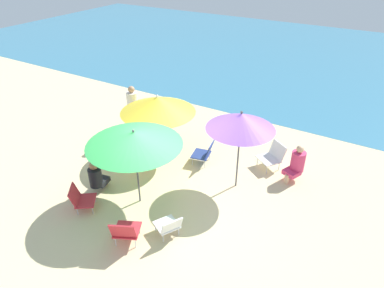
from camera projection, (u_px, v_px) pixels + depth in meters
ground_plane at (169, 199)px, 8.31m from camera, size 40.00×40.00×0.00m
sea_water at (310, 58)px, 17.90m from camera, size 40.00×16.00×0.01m
umbrella_green at (134, 138)px, 7.39m from camera, size 2.11×2.11×1.94m
umbrella_purple at (241, 121)px, 7.83m from camera, size 1.61×1.61×2.08m
umbrella_yellow at (158, 104)px, 9.22m from camera, size 2.04×2.04×1.86m
beach_chair_a at (169, 225)px, 7.15m from camera, size 0.69×0.66×0.57m
beach_chair_b at (273, 155)px, 9.31m from camera, size 0.79×0.80×0.69m
beach_chair_c at (205, 152)px, 9.46m from camera, size 0.64×0.62×0.68m
beach_chair_d at (125, 231)px, 6.93m from camera, size 0.72×0.76×0.71m
beach_chair_e at (80, 198)px, 7.88m from camera, size 0.71×0.71×0.60m
person_a at (97, 177)px, 8.37m from camera, size 0.37×0.56×0.89m
person_b at (297, 163)px, 8.76m from camera, size 0.48×0.58×0.99m
person_c at (134, 114)px, 10.34m from camera, size 0.33×0.33×1.74m
person_d at (158, 118)px, 10.98m from camera, size 0.42×0.57×0.93m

